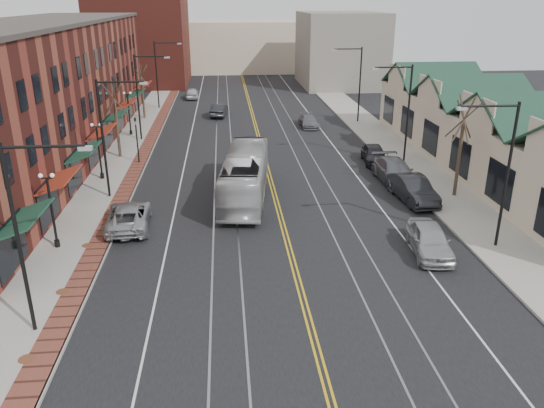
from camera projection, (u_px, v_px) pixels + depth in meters
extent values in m
plane|color=black|center=(308.00, 318.00, 23.08)|extent=(160.00, 160.00, 0.00)
cube|color=gray|center=(113.00, 179.00, 40.60)|extent=(4.00, 120.00, 0.15)
cube|color=gray|center=(417.00, 170.00, 42.62)|extent=(4.00, 120.00, 0.15)
cube|color=maroon|center=(37.00, 94.00, 44.54)|extent=(10.00, 50.00, 11.00)
cube|color=beige|center=(493.00, 142.00, 42.32)|extent=(8.00, 36.00, 4.60)
cube|color=maroon|center=(142.00, 38.00, 84.15)|extent=(14.00, 18.00, 14.00)
cube|color=beige|center=(240.00, 46.00, 100.32)|extent=(22.00, 14.00, 9.00)
cube|color=slate|center=(340.00, 49.00, 82.66)|extent=(12.00, 16.00, 11.00)
cylinder|color=black|center=(18.00, 242.00, 20.61)|extent=(0.16, 0.16, 8.00)
cylinder|color=black|center=(43.00, 147.00, 19.35)|extent=(3.00, 0.12, 0.12)
cube|color=#999999|center=(85.00, 148.00, 19.52)|extent=(0.50, 0.25, 0.15)
cylinder|color=black|center=(103.00, 140.00, 35.45)|extent=(0.16, 0.16, 8.00)
cylinder|color=black|center=(120.00, 82.00, 34.20)|extent=(3.00, 0.12, 0.12)
cube|color=#999999|center=(144.00, 83.00, 34.36)|extent=(0.50, 0.25, 0.15)
cylinder|color=black|center=(138.00, 98.00, 50.30)|extent=(0.16, 0.16, 8.00)
cylinder|color=black|center=(150.00, 57.00, 49.05)|extent=(3.00, 0.12, 0.12)
cube|color=#999999|center=(167.00, 57.00, 49.21)|extent=(0.50, 0.25, 0.15)
cylinder|color=black|center=(157.00, 75.00, 65.15)|extent=(0.16, 0.16, 8.00)
cylinder|color=black|center=(167.00, 43.00, 63.89)|extent=(3.00, 0.12, 0.12)
cube|color=#999999|center=(179.00, 44.00, 64.05)|extent=(0.50, 0.25, 0.15)
cylinder|color=black|center=(507.00, 177.00, 28.11)|extent=(0.16, 0.16, 8.00)
cylinder|color=black|center=(491.00, 106.00, 26.60)|extent=(3.00, 0.12, 0.12)
cube|color=#999999|center=(461.00, 109.00, 26.51)|extent=(0.50, 0.25, 0.15)
cylinder|color=black|center=(408.00, 115.00, 42.96)|extent=(0.16, 0.16, 8.00)
cylinder|color=black|center=(394.00, 67.00, 41.45)|extent=(3.00, 0.12, 0.12)
cube|color=#999999|center=(375.00, 69.00, 41.36)|extent=(0.50, 0.25, 0.15)
cylinder|color=black|center=(360.00, 85.00, 57.80)|extent=(0.16, 0.16, 8.00)
cylinder|color=black|center=(348.00, 49.00, 56.30)|extent=(3.00, 0.12, 0.12)
cube|color=#999999|center=(334.00, 50.00, 56.21)|extent=(0.50, 0.25, 0.15)
cylinder|color=black|center=(57.00, 243.00, 29.30)|extent=(0.28, 0.28, 0.40)
cylinder|color=black|center=(52.00, 213.00, 28.65)|extent=(0.14, 0.14, 4.00)
cube|color=black|center=(47.00, 178.00, 27.92)|extent=(0.60, 0.06, 0.06)
sphere|color=white|center=(40.00, 176.00, 27.84)|extent=(0.24, 0.24, 0.24)
sphere|color=white|center=(52.00, 175.00, 27.89)|extent=(0.24, 0.24, 0.24)
cylinder|color=black|center=(102.00, 176.00, 40.44)|extent=(0.28, 0.28, 0.40)
cylinder|color=black|center=(99.00, 153.00, 39.78)|extent=(0.14, 0.14, 4.00)
cube|color=black|center=(96.00, 127.00, 39.06)|extent=(0.60, 0.06, 0.06)
sphere|color=white|center=(92.00, 125.00, 38.98)|extent=(0.24, 0.24, 0.24)
sphere|color=white|center=(100.00, 125.00, 39.03)|extent=(0.24, 0.24, 0.24)
cylinder|color=black|center=(131.00, 132.00, 53.43)|extent=(0.28, 0.28, 0.40)
cylinder|color=black|center=(129.00, 115.00, 52.77)|extent=(0.14, 0.14, 4.00)
cube|color=black|center=(127.00, 95.00, 52.05)|extent=(0.60, 0.06, 0.06)
sphere|color=white|center=(124.00, 93.00, 51.97)|extent=(0.24, 0.24, 0.24)
sphere|color=white|center=(130.00, 93.00, 52.02)|extent=(0.24, 0.24, 0.24)
cylinder|color=#382B21|center=(117.00, 129.00, 45.21)|extent=(0.24, 0.24, 4.90)
cylinder|color=#382B21|center=(114.00, 99.00, 44.29)|extent=(0.58, 1.37, 2.90)
cylinder|color=#382B21|center=(114.00, 99.00, 44.29)|extent=(1.60, 0.66, 2.78)
cylinder|color=#382B21|center=(114.00, 99.00, 44.29)|extent=(0.53, 1.23, 2.96)
cylinder|color=#382B21|center=(114.00, 99.00, 44.29)|extent=(1.69, 1.03, 2.64)
cylinder|color=#382B21|center=(114.00, 99.00, 44.29)|extent=(1.78, 1.29, 2.48)
cylinder|color=#382B21|center=(143.00, 98.00, 60.12)|extent=(0.24, 0.24, 4.55)
cylinder|color=#382B21|center=(141.00, 77.00, 59.26)|extent=(0.55, 1.28, 2.69)
cylinder|color=#382B21|center=(141.00, 77.00, 59.26)|extent=(1.49, 0.62, 2.58)
cylinder|color=#382B21|center=(141.00, 77.00, 59.26)|extent=(0.50, 1.15, 2.75)
cylinder|color=#382B21|center=(141.00, 77.00, 59.26)|extent=(1.57, 0.97, 2.45)
cylinder|color=#382B21|center=(141.00, 77.00, 59.26)|extent=(1.66, 1.20, 2.30)
cylinder|color=#382B21|center=(459.00, 159.00, 36.12)|extent=(0.24, 0.24, 5.25)
cylinder|color=#382B21|center=(464.00, 119.00, 35.13)|extent=(0.61, 1.46, 3.10)
cylinder|color=#382B21|center=(464.00, 119.00, 35.13)|extent=(1.70, 0.70, 2.97)
cylinder|color=#382B21|center=(464.00, 119.00, 35.13)|extent=(0.56, 1.31, 3.17)
cylinder|color=#382B21|center=(464.00, 119.00, 35.13)|extent=(1.80, 1.10, 2.82)
cylinder|color=#382B21|center=(464.00, 119.00, 35.13)|extent=(1.90, 1.37, 2.65)
cylinder|color=#592D19|center=(26.00, 359.00, 20.23)|extent=(0.60, 0.60, 0.02)
cylinder|color=#592D19|center=(62.00, 291.00, 24.87)|extent=(0.60, 0.60, 0.02)
cylinder|color=#592D19|center=(87.00, 245.00, 29.51)|extent=(0.60, 0.60, 0.02)
cylinder|color=black|center=(137.00, 144.00, 43.83)|extent=(0.12, 0.12, 3.20)
imported|color=black|center=(135.00, 123.00, 43.19)|extent=(0.18, 0.15, 0.90)
imported|color=#B6B5B8|center=(245.00, 175.00, 36.49)|extent=(4.06, 11.80, 3.22)
imported|color=#A0A2A7|center=(129.00, 216.00, 31.95)|extent=(2.83, 5.50, 1.49)
imported|color=#A8ABAF|center=(430.00, 240.00, 28.65)|extent=(2.46, 4.94, 1.62)
imported|color=black|center=(413.00, 189.00, 36.09)|extent=(2.28, 5.35, 1.71)
imported|color=#5D5E64|center=(395.00, 172.00, 39.77)|extent=(2.51, 5.88, 1.69)
imported|color=black|center=(374.00, 154.00, 44.56)|extent=(2.24, 4.64, 1.53)
imported|color=black|center=(219.00, 110.00, 62.10)|extent=(2.19, 4.70, 1.49)
imported|color=slate|center=(309.00, 121.00, 57.04)|extent=(1.81, 4.40, 1.27)
imported|color=silver|center=(192.00, 93.00, 73.06)|extent=(2.11, 4.54, 1.51)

